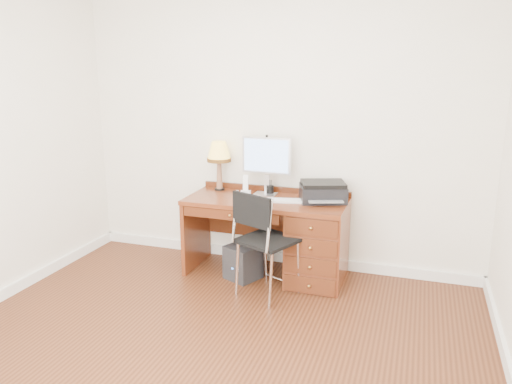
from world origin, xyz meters
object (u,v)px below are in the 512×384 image
(monitor, at_px, (266,159))
(phone, at_px, (246,190))
(printer, at_px, (323,192))
(leg_lamp, at_px, (219,155))
(chair, at_px, (266,235))
(equipment_box, at_px, (243,262))
(desk, at_px, (299,237))

(monitor, xyz_separation_m, phone, (-0.17, -0.11, -0.29))
(printer, height_order, leg_lamp, leg_lamp)
(chair, height_order, equipment_box, chair)
(printer, distance_m, chair, 0.74)
(phone, bearing_deg, leg_lamp, 142.39)
(desk, height_order, phone, phone)
(leg_lamp, bearing_deg, printer, -4.92)
(monitor, height_order, chair, monitor)
(monitor, xyz_separation_m, leg_lamp, (-0.50, 0.02, 0.01))
(printer, bearing_deg, phone, 163.53)
(equipment_box, bearing_deg, printer, 45.93)
(desk, distance_m, equipment_box, 0.58)
(leg_lamp, height_order, phone, leg_lamp)
(chair, bearing_deg, leg_lamp, 158.97)
(chair, bearing_deg, phone, 147.54)
(chair, relative_size, equipment_box, 2.93)
(leg_lamp, bearing_deg, chair, -44.23)
(printer, bearing_deg, leg_lamp, 155.44)
(desk, height_order, equipment_box, desk)
(monitor, bearing_deg, desk, -20.25)
(equipment_box, bearing_deg, phone, 127.72)
(monitor, bearing_deg, phone, -143.84)
(desk, height_order, chair, chair)
(monitor, xyz_separation_m, printer, (0.57, -0.07, -0.26))
(desk, height_order, leg_lamp, leg_lamp)
(phone, relative_size, equipment_box, 0.63)
(monitor, height_order, printer, monitor)
(monitor, distance_m, printer, 0.63)
(desk, relative_size, phone, 7.41)
(desk, bearing_deg, phone, 174.33)
(printer, height_order, phone, phone)
(desk, xyz_separation_m, phone, (-0.55, 0.05, 0.40))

